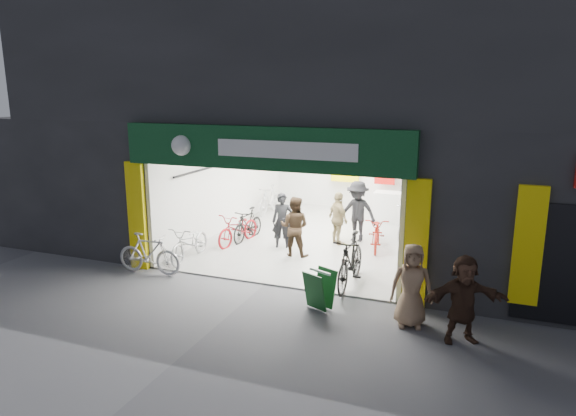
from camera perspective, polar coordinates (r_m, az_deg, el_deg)
The scene contains 17 objects.
ground at distance 11.52m, azimuth -2.68°, elevation -8.52°, with size 60.00×60.00×0.00m, color #56565B.
building at distance 15.18m, azimuth 8.20°, elevation 13.22°, with size 17.00×10.27×8.00m.
bike_left_front at distance 13.20m, azimuth -10.84°, elevation -3.80°, with size 0.61×1.75×0.92m, color #ADAEB2.
bike_left_midfront at distance 14.66m, azimuth -4.49°, elevation -1.87°, with size 0.44×1.57×0.94m, color black.
bike_left_midback at distance 14.33m, azimuth -5.52°, elevation -2.29°, with size 0.61×1.74×0.92m, color maroon.
bike_left_back at distance 17.78m, azimuth -2.07°, elevation 0.90°, with size 0.47×1.66×0.99m, color silver.
bike_right_front at distance 11.31m, azimuth 6.96°, elevation -5.85°, with size 0.55×1.96×1.18m, color black.
bike_right_mid at distance 14.07m, azimuth 9.88°, elevation -2.70°, with size 0.61×1.76×0.92m, color maroon.
bike_right_back at distance 15.10m, azimuth 13.41°, elevation -1.36°, with size 0.53×1.89×1.14m, color silver.
parked_bike at distance 12.46m, azimuth -15.20°, elevation -4.92°, with size 0.46×1.63×0.98m, color #BCBCC1.
customer_a at distance 13.81m, azimuth -0.63°, elevation -1.49°, with size 0.56×0.37×1.54m, color black.
customer_b at distance 13.17m, azimuth 0.72°, elevation -2.11°, with size 0.77×0.60×1.58m, color #342517.
customer_c at distance 14.54m, azimuth 7.70°, elevation -0.43°, with size 1.13×0.65×1.75m, color black.
customer_d at distance 14.17m, azimuth 5.59°, elevation -1.23°, with size 0.89×0.37×1.51m, color #907E54.
pedestrian_near at distance 9.63m, azimuth 13.56°, elevation -8.37°, with size 0.76×0.49×1.55m, color #927255.
pedestrian_far at distance 9.29m, azimuth 18.90°, elevation -9.56°, with size 1.43×0.46×1.54m, color #39241A.
sandwich_board at distance 10.20m, azimuth 3.55°, elevation -8.92°, with size 0.66×0.67×0.77m.
Camera 1 is at (4.34, -9.80, 4.23)m, focal length 32.00 mm.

